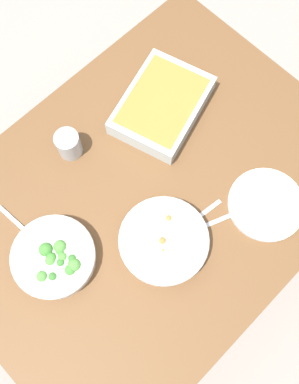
# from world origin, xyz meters

# --- Properties ---
(ground_plane) EXTENTS (6.00, 6.00, 0.00)m
(ground_plane) POSITION_xyz_m (0.00, 0.00, 0.00)
(ground_plane) COLOR #9E9389
(dining_table) EXTENTS (1.20, 0.90, 0.74)m
(dining_table) POSITION_xyz_m (0.00, 0.00, 0.65)
(dining_table) COLOR brown
(dining_table) RESTS_ON ground_plane
(stew_bowl) EXTENTS (0.25, 0.25, 0.06)m
(stew_bowl) POSITION_xyz_m (0.08, 0.14, 0.77)
(stew_bowl) COLOR silver
(stew_bowl) RESTS_ON dining_table
(broccoli_bowl) EXTENTS (0.23, 0.23, 0.07)m
(broccoli_bowl) POSITION_xyz_m (0.32, -0.04, 0.77)
(broccoli_bowl) COLOR silver
(broccoli_bowl) RESTS_ON dining_table
(baking_dish) EXTENTS (0.35, 0.30, 0.06)m
(baking_dish) POSITION_xyz_m (-0.21, -0.16, 0.77)
(baking_dish) COLOR silver
(baking_dish) RESTS_ON dining_table
(drink_cup) EXTENTS (0.07, 0.07, 0.08)m
(drink_cup) POSITION_xyz_m (0.08, -0.26, 0.78)
(drink_cup) COLOR #B2BCC6
(drink_cup) RESTS_ON dining_table
(side_plate) EXTENTS (0.22, 0.22, 0.01)m
(side_plate) POSITION_xyz_m (-0.21, 0.26, 0.75)
(side_plate) COLOR silver
(side_plate) RESTS_ON dining_table
(spoon_by_stew) EXTENTS (0.18, 0.04, 0.01)m
(spoon_by_stew) POSITION_xyz_m (-0.01, 0.15, 0.74)
(spoon_by_stew) COLOR silver
(spoon_by_stew) RESTS_ON dining_table
(spoon_by_broccoli) EXTENTS (0.03, 0.18, 0.01)m
(spoon_by_broccoli) POSITION_xyz_m (0.33, -0.16, 0.74)
(spoon_by_broccoli) COLOR silver
(spoon_by_broccoli) RESTS_ON dining_table
(fork_on_table) EXTENTS (0.17, 0.08, 0.01)m
(fork_on_table) POSITION_xyz_m (-0.09, 0.20, 0.74)
(fork_on_table) COLOR silver
(fork_on_table) RESTS_ON dining_table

